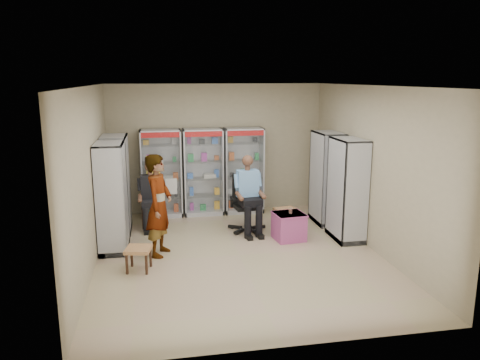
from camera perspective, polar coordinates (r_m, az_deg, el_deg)
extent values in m
plane|color=tan|center=(8.55, -0.11, -9.13)|extent=(6.00, 6.00, 0.00)
cube|color=tan|center=(11.04, -2.89, 3.86)|extent=(5.00, 0.02, 3.00)
cube|color=tan|center=(5.29, 5.70, -5.73)|extent=(5.00, 0.02, 3.00)
cube|color=tan|center=(8.07, -17.86, 0.08)|extent=(0.02, 6.00, 3.00)
cube|color=tan|center=(8.90, 15.93, 1.31)|extent=(0.02, 6.00, 3.00)
cube|color=beige|center=(7.95, -0.12, 11.40)|extent=(5.00, 6.00, 0.02)
cube|color=silver|center=(10.77, -9.54, 0.78)|extent=(0.90, 0.50, 2.00)
cube|color=silver|center=(10.82, -4.51, 0.97)|extent=(0.90, 0.50, 2.00)
cube|color=silver|center=(10.96, 0.44, 1.15)|extent=(0.90, 0.50, 2.00)
cube|color=#ABADB2|center=(10.33, 10.54, 0.24)|extent=(0.90, 0.50, 2.00)
cube|color=#B5B7BD|center=(9.34, 12.92, -1.16)|extent=(0.90, 0.50, 2.00)
cube|color=#B5B7BD|center=(9.90, -14.83, -0.50)|extent=(0.90, 0.50, 2.00)
cube|color=#A4A7AB|center=(8.83, -15.35, -2.07)|extent=(0.90, 0.50, 2.00)
cube|color=black|center=(10.19, -10.77, -3.01)|extent=(0.42, 0.42, 0.94)
cube|color=black|center=(9.69, 0.81, -2.83)|extent=(0.72, 0.72, 1.18)
cube|color=#BC4B91|center=(9.30, 5.98, -5.65)|extent=(0.61, 0.59, 0.54)
cylinder|color=#5A1C07|center=(9.21, 6.18, -3.76)|extent=(0.07, 0.07, 0.10)
cube|color=olive|center=(9.90, 5.69, -4.79)|extent=(0.51, 0.51, 0.44)
cube|color=#AE8E49|center=(8.02, -12.23, -9.39)|extent=(0.47, 0.47, 0.40)
imported|color=#98989B|center=(8.43, -9.85, -3.06)|extent=(0.65, 0.78, 1.84)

